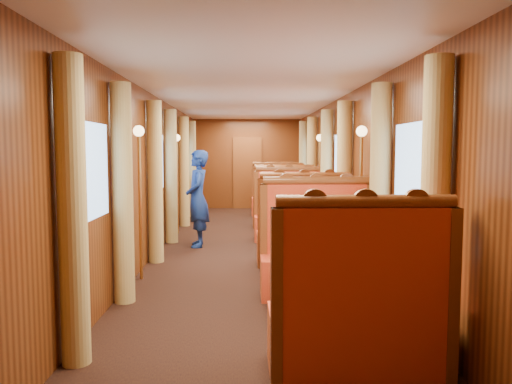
{
  "coord_description": "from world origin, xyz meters",
  "views": [
    {
      "loc": [
        -0.08,
        -8.04,
        1.64
      ],
      "look_at": [
        0.08,
        -1.01,
        1.05
      ],
      "focal_mm": 35.0,
      "sensor_mm": 36.0,
      "label": 1
    }
  ],
  "objects_px": {
    "teapot_back": "(326,238)",
    "rose_vase_mid": "(295,194)",
    "table_near": "(334,286)",
    "banquette_far_aft": "(277,198)",
    "table_mid": "(295,228)",
    "passenger": "(291,201)",
    "fruit_plate": "(372,247)",
    "teapot_right": "(331,243)",
    "banquette_far_fwd": "(284,207)",
    "rose_vase_far": "(281,181)",
    "banquette_mid_fwd": "(303,236)",
    "steward": "(198,199)",
    "banquette_near_fwd": "(358,318)",
    "teapot_left": "(314,242)",
    "banquette_mid_aft": "(290,217)",
    "banquette_near_aft": "(318,258)",
    "tea_tray": "(325,246)",
    "table_far": "(280,204)"
  },
  "relations": [
    {
      "from": "banquette_far_fwd",
      "to": "teapot_back",
      "type": "distance_m",
      "value": 5.92
    },
    {
      "from": "banquette_mid_fwd",
      "to": "steward",
      "type": "height_order",
      "value": "steward"
    },
    {
      "from": "banquette_mid_fwd",
      "to": "teapot_right",
      "type": "relative_size",
      "value": 9.31
    },
    {
      "from": "fruit_plate",
      "to": "teapot_right",
      "type": "bearing_deg",
      "value": 179.7
    },
    {
      "from": "table_mid",
      "to": "teapot_left",
      "type": "height_order",
      "value": "teapot_left"
    },
    {
      "from": "banquette_mid_fwd",
      "to": "rose_vase_far",
      "type": "bearing_deg",
      "value": 89.79
    },
    {
      "from": "banquette_near_fwd",
      "to": "banquette_far_aft",
      "type": "relative_size",
      "value": 1.0
    },
    {
      "from": "teapot_back",
      "to": "rose_vase_mid",
      "type": "xyz_separation_m",
      "value": [
        0.05,
        3.44,
        0.11
      ]
    },
    {
      "from": "banquette_near_fwd",
      "to": "teapot_left",
      "type": "relative_size",
      "value": 8.84
    },
    {
      "from": "banquette_near_aft",
      "to": "teapot_right",
      "type": "bearing_deg",
      "value": -92.75
    },
    {
      "from": "banquette_mid_fwd",
      "to": "steward",
      "type": "relative_size",
      "value": 0.82
    },
    {
      "from": "banquette_far_fwd",
      "to": "teapot_back",
      "type": "height_order",
      "value": "banquette_far_fwd"
    },
    {
      "from": "table_mid",
      "to": "banquette_mid_fwd",
      "type": "distance_m",
      "value": 1.02
    },
    {
      "from": "banquette_mid_aft",
      "to": "teapot_left",
      "type": "bearing_deg",
      "value": -92.46
    },
    {
      "from": "passenger",
      "to": "banquette_mid_aft",
      "type": "bearing_deg",
      "value": 90.0
    },
    {
      "from": "banquette_far_fwd",
      "to": "teapot_left",
      "type": "xyz_separation_m",
      "value": [
        -0.2,
        -6.07,
        0.39
      ]
    },
    {
      "from": "teapot_right",
      "to": "tea_tray",
      "type": "bearing_deg",
      "value": 125.5
    },
    {
      "from": "table_mid",
      "to": "rose_vase_far",
      "type": "relative_size",
      "value": 2.92
    },
    {
      "from": "banquette_near_fwd",
      "to": "passenger",
      "type": "relative_size",
      "value": 1.76
    },
    {
      "from": "table_near",
      "to": "rose_vase_far",
      "type": "bearing_deg",
      "value": 89.86
    },
    {
      "from": "banquette_far_fwd",
      "to": "banquette_mid_aft",
      "type": "bearing_deg",
      "value": -90.0
    },
    {
      "from": "table_mid",
      "to": "banquette_far_aft",
      "type": "xyz_separation_m",
      "value": [
        0.0,
        4.51,
        0.05
      ]
    },
    {
      "from": "teapot_left",
      "to": "steward",
      "type": "distance_m",
      "value": 4.23
    },
    {
      "from": "table_near",
      "to": "banquette_mid_aft",
      "type": "distance_m",
      "value": 4.51
    },
    {
      "from": "table_mid",
      "to": "passenger",
      "type": "distance_m",
      "value": 0.86
    },
    {
      "from": "banquette_near_aft",
      "to": "banquette_far_aft",
      "type": "xyz_separation_m",
      "value": [
        0.0,
        7.0,
        0.0
      ]
    },
    {
      "from": "steward",
      "to": "teapot_left",
      "type": "bearing_deg",
      "value": 13.35
    },
    {
      "from": "table_far",
      "to": "tea_tray",
      "type": "xyz_separation_m",
      "value": [
        -0.09,
        -7.02,
        0.38
      ]
    },
    {
      "from": "teapot_right",
      "to": "fruit_plate",
      "type": "height_order",
      "value": "teapot_right"
    },
    {
      "from": "teapot_right",
      "to": "fruit_plate",
      "type": "relative_size",
      "value": 0.61
    },
    {
      "from": "banquette_far_fwd",
      "to": "tea_tray",
      "type": "relative_size",
      "value": 3.94
    },
    {
      "from": "banquette_far_aft",
      "to": "teapot_left",
      "type": "relative_size",
      "value": 8.84
    },
    {
      "from": "teapot_right",
      "to": "passenger",
      "type": "xyz_separation_m",
      "value": [
        0.05,
        4.4,
        -0.07
      ]
    },
    {
      "from": "banquette_mid_fwd",
      "to": "banquette_mid_aft",
      "type": "bearing_deg",
      "value": 90.0
    },
    {
      "from": "banquette_near_aft",
      "to": "tea_tray",
      "type": "bearing_deg",
      "value": -95.11
    },
    {
      "from": "table_far",
      "to": "banquette_far_aft",
      "type": "relative_size",
      "value": 0.78
    },
    {
      "from": "table_far",
      "to": "banquette_far_aft",
      "type": "xyz_separation_m",
      "value": [
        0.0,
        1.01,
        0.05
      ]
    },
    {
      "from": "table_near",
      "to": "tea_tray",
      "type": "bearing_deg",
      "value": -167.85
    },
    {
      "from": "banquette_mid_fwd",
      "to": "rose_vase_far",
      "type": "relative_size",
      "value": 3.72
    },
    {
      "from": "table_far",
      "to": "banquette_far_fwd",
      "type": "distance_m",
      "value": 1.02
    },
    {
      "from": "banquette_far_fwd",
      "to": "banquette_far_aft",
      "type": "bearing_deg",
      "value": 90.0
    },
    {
      "from": "teapot_left",
      "to": "rose_vase_mid",
      "type": "relative_size",
      "value": 0.42
    },
    {
      "from": "tea_tray",
      "to": "fruit_plate",
      "type": "distance_m",
      "value": 0.42
    },
    {
      "from": "table_far",
      "to": "steward",
      "type": "bearing_deg",
      "value": -117.62
    },
    {
      "from": "banquette_far_aft",
      "to": "teapot_left",
      "type": "xyz_separation_m",
      "value": [
        -0.2,
        -8.1,
        0.39
      ]
    },
    {
      "from": "table_mid",
      "to": "fruit_plate",
      "type": "xyz_separation_m",
      "value": [
        0.32,
        -3.63,
        0.39
      ]
    },
    {
      "from": "table_near",
      "to": "banquette_far_aft",
      "type": "bearing_deg",
      "value": 90.0
    },
    {
      "from": "rose_vase_mid",
      "to": "table_mid",
      "type": "bearing_deg",
      "value": -56.71
    },
    {
      "from": "steward",
      "to": "banquette_mid_fwd",
      "type": "bearing_deg",
      "value": 42.76
    },
    {
      "from": "tea_tray",
      "to": "teapot_back",
      "type": "distance_m",
      "value": 0.12
    }
  ]
}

